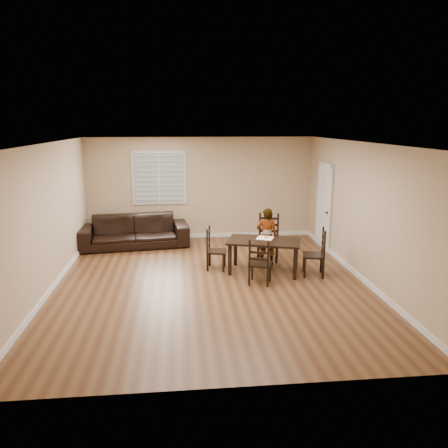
{
  "coord_description": "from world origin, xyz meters",
  "views": [
    {
      "loc": [
        -0.57,
        -8.07,
        3.07
      ],
      "look_at": [
        0.33,
        0.75,
        1.0
      ],
      "focal_mm": 35.0,
      "sensor_mm": 36.0,
      "label": 1
    }
  ],
  "objects_px": {
    "donut": "(266,237)",
    "child": "(267,237)",
    "chair_near": "(268,238)",
    "sofa": "(134,231)",
    "chair_far": "(259,265)",
    "dining_table": "(264,244)",
    "chair_right": "(320,254)",
    "chair_left": "(211,250)"
  },
  "relations": [
    {
      "from": "chair_far",
      "to": "donut",
      "type": "xyz_separation_m",
      "value": [
        0.3,
        0.9,
        0.3
      ]
    },
    {
      "from": "donut",
      "to": "chair_right",
      "type": "bearing_deg",
      "value": -25.29
    },
    {
      "from": "dining_table",
      "to": "chair_near",
      "type": "relative_size",
      "value": 1.57
    },
    {
      "from": "dining_table",
      "to": "chair_left",
      "type": "bearing_deg",
      "value": -179.44
    },
    {
      "from": "chair_left",
      "to": "child",
      "type": "relative_size",
      "value": 0.72
    },
    {
      "from": "chair_near",
      "to": "sofa",
      "type": "xyz_separation_m",
      "value": [
        -3.17,
        1.34,
        -0.09
      ]
    },
    {
      "from": "chair_near",
      "to": "child",
      "type": "bearing_deg",
      "value": -91.37
    },
    {
      "from": "chair_left",
      "to": "donut",
      "type": "distance_m",
      "value": 1.2
    },
    {
      "from": "sofa",
      "to": "chair_near",
      "type": "bearing_deg",
      "value": -29.91
    },
    {
      "from": "child",
      "to": "donut",
      "type": "xyz_separation_m",
      "value": [
        -0.09,
        -0.36,
        0.08
      ]
    },
    {
      "from": "chair_left",
      "to": "sofa",
      "type": "distance_m",
      "value": 2.65
    },
    {
      "from": "donut",
      "to": "sofa",
      "type": "height_order",
      "value": "sofa"
    },
    {
      "from": "chair_left",
      "to": "child",
      "type": "bearing_deg",
      "value": -69.79
    },
    {
      "from": "dining_table",
      "to": "donut",
      "type": "bearing_deg",
      "value": 83.66
    },
    {
      "from": "chair_near",
      "to": "chair_right",
      "type": "distance_m",
      "value": 1.48
    },
    {
      "from": "chair_near",
      "to": "chair_right",
      "type": "bearing_deg",
      "value": -41.78
    },
    {
      "from": "dining_table",
      "to": "child",
      "type": "height_order",
      "value": "child"
    },
    {
      "from": "dining_table",
      "to": "donut",
      "type": "distance_m",
      "value": 0.2
    },
    {
      "from": "sofa",
      "to": "chair_left",
      "type": "bearing_deg",
      "value": -53.86
    },
    {
      "from": "dining_table",
      "to": "chair_far",
      "type": "relative_size",
      "value": 1.82
    },
    {
      "from": "dining_table",
      "to": "chair_right",
      "type": "distance_m",
      "value": 1.14
    },
    {
      "from": "child",
      "to": "sofa",
      "type": "height_order",
      "value": "child"
    },
    {
      "from": "child",
      "to": "chair_right",
      "type": "bearing_deg",
      "value": 153.64
    },
    {
      "from": "chair_left",
      "to": "chair_right",
      "type": "distance_m",
      "value": 2.26
    },
    {
      "from": "chair_right",
      "to": "child",
      "type": "bearing_deg",
      "value": -119.26
    },
    {
      "from": "dining_table",
      "to": "child",
      "type": "distance_m",
      "value": 0.54
    },
    {
      "from": "dining_table",
      "to": "donut",
      "type": "xyz_separation_m",
      "value": [
        0.07,
        0.15,
        0.11
      ]
    },
    {
      "from": "chair_left",
      "to": "child",
      "type": "xyz_separation_m",
      "value": [
        1.24,
        0.19,
        0.22
      ]
    },
    {
      "from": "donut",
      "to": "child",
      "type": "bearing_deg",
      "value": 75.57
    },
    {
      "from": "chair_far",
      "to": "chair_right",
      "type": "xyz_separation_m",
      "value": [
        1.32,
        0.42,
        0.04
      ]
    },
    {
      "from": "chair_far",
      "to": "chair_near",
      "type": "bearing_deg",
      "value": -87.87
    },
    {
      "from": "chair_right",
      "to": "sofa",
      "type": "height_order",
      "value": "chair_right"
    },
    {
      "from": "chair_far",
      "to": "chair_right",
      "type": "bearing_deg",
      "value": -143.02
    },
    {
      "from": "dining_table",
      "to": "donut",
      "type": "relative_size",
      "value": 15.77
    },
    {
      "from": "chair_near",
      "to": "chair_right",
      "type": "height_order",
      "value": "chair_near"
    },
    {
      "from": "chair_far",
      "to": "sofa",
      "type": "distance_m",
      "value": 4.0
    },
    {
      "from": "donut",
      "to": "sofa",
      "type": "xyz_separation_m",
      "value": [
        -2.95,
        2.1,
        -0.32
      ]
    },
    {
      "from": "chair_far",
      "to": "child",
      "type": "height_order",
      "value": "child"
    },
    {
      "from": "dining_table",
      "to": "chair_right",
      "type": "xyz_separation_m",
      "value": [
        1.09,
        -0.33,
        -0.15
      ]
    },
    {
      "from": "dining_table",
      "to": "chair_right",
      "type": "height_order",
      "value": "chair_right"
    },
    {
      "from": "child",
      "to": "sofa",
      "type": "distance_m",
      "value": 3.52
    },
    {
      "from": "chair_near",
      "to": "chair_right",
      "type": "relative_size",
      "value": 1.07
    }
  ]
}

